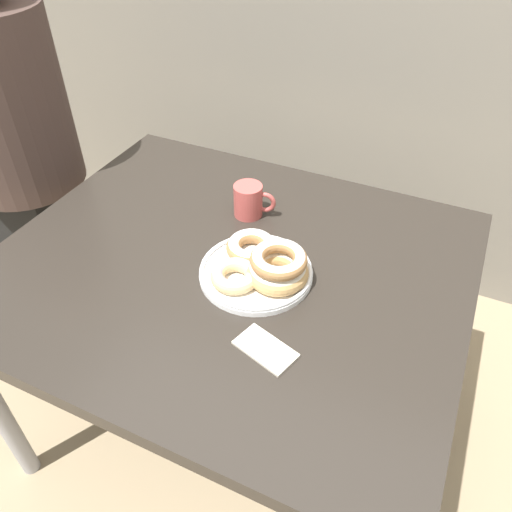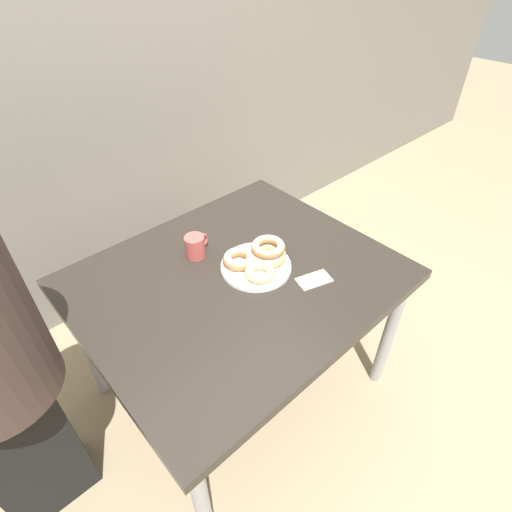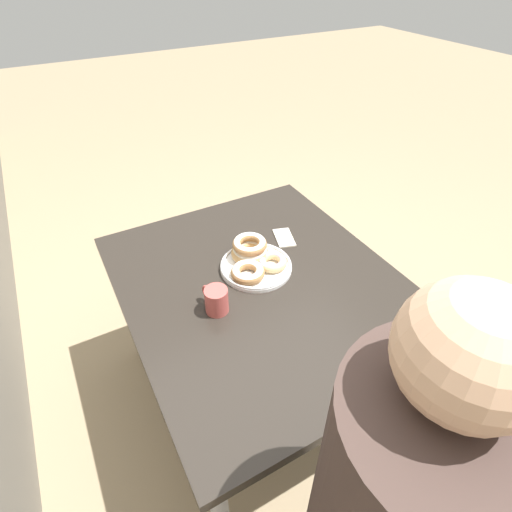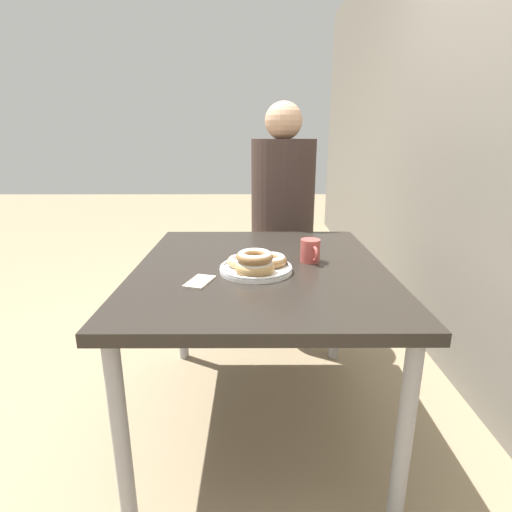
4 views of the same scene
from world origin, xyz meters
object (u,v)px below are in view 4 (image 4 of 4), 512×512
object	(u,v)px
dining_table	(261,281)
donut_plate	(256,264)
person_figure	(283,215)
napkin	(200,281)
coffee_mug	(310,251)

from	to	relation	value
dining_table	donut_plate	size ratio (longest dim) A/B	4.01
dining_table	person_figure	bearing A→B (deg)	170.16
dining_table	napkin	distance (m)	0.29
dining_table	napkin	xyz separation A→B (m)	(0.19, -0.21, 0.07)
donut_plate	napkin	size ratio (longest dim) A/B	2.01
donut_plate	coffee_mug	bearing A→B (deg)	122.05
donut_plate	napkin	world-z (taller)	donut_plate
coffee_mug	person_figure	bearing A→B (deg)	-175.75
dining_table	napkin	size ratio (longest dim) A/B	8.05
napkin	coffee_mug	bearing A→B (deg)	119.49
person_figure	coffee_mug	bearing A→B (deg)	4.25
person_figure	donut_plate	bearing A→B (deg)	-9.92
coffee_mug	person_figure	world-z (taller)	person_figure
person_figure	napkin	bearing A→B (deg)	-19.40
coffee_mug	dining_table	bearing A→B (deg)	-78.28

